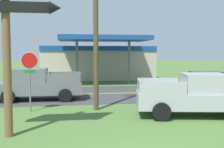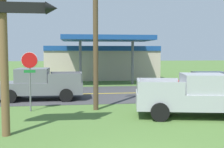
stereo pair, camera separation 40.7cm
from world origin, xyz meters
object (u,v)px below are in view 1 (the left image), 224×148
Objects in this scene: pickup_grey_on_road at (38,85)px; car_red_mid_lane at (206,84)px; utility_pole at (96,16)px; pickup_silver_parked_on_lawn at (195,95)px; stop_sign at (30,71)px; gas_station at (97,61)px.

car_red_mid_lane is (11.04, 0.00, -0.13)m from pickup_grey_on_road.
utility_pole is 1.63× the size of pickup_silver_parked_on_lawn.
pickup_silver_parked_on_lawn is (7.65, -2.11, -1.06)m from stop_sign.
car_red_mid_lane is (3.38, 5.45, -0.13)m from pickup_silver_parked_on_lawn.
utility_pole is 2.12× the size of car_red_mid_lane.
stop_sign is 0.25× the size of gas_station.
utility_pole is 6.04m from pickup_grey_on_road.
stop_sign is at bearing -163.12° from car_red_mid_lane.
utility_pole is at bearing 154.86° from pickup_silver_parked_on_lawn.
utility_pole reaches higher than car_red_mid_lane.
utility_pole is (3.26, -0.05, 2.70)m from stop_sign.
utility_pole is 17.06m from gas_station.
utility_pole is at bearing -156.37° from car_red_mid_lane.
pickup_grey_on_road is at bearing -110.57° from gas_station.
utility_pole is 9.33m from car_red_mid_lane.
gas_station is at bearing 98.03° from pickup_silver_parked_on_lawn.
pickup_silver_parked_on_lawn is at bearing -35.45° from pickup_grey_on_road.
gas_station is at bearing 84.10° from utility_pole.
pickup_silver_parked_on_lawn reaches higher than car_red_mid_lane.
car_red_mid_lane is (7.76, 3.40, -3.90)m from utility_pole.
pickup_grey_on_road is (-3.28, 3.40, -3.77)m from utility_pole.
gas_station is 19.01m from pickup_silver_parked_on_lawn.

